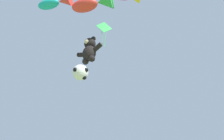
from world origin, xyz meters
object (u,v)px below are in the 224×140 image
object	(u,v)px
fish_kite_teal	(57,2)
fish_kite_crimson	(95,3)
soccer_ball_kite	(80,72)
teddy_bear_kite	(89,50)
diamond_kite	(104,29)

from	to	relation	value
fish_kite_teal	fish_kite_crimson	bearing A→B (deg)	29.16
soccer_ball_kite	fish_kite_teal	bearing A→B (deg)	-109.19
teddy_bear_kite	soccer_ball_kite	distance (m)	1.46
teddy_bear_kite	fish_kite_teal	xyz separation A→B (m)	(-1.11, -2.03, 2.90)
teddy_bear_kite	fish_kite_teal	bearing A→B (deg)	-118.77
fish_kite_crimson	diamond_kite	bearing A→B (deg)	117.78
soccer_ball_kite	diamond_kite	size ratio (longest dim) A/B	0.32
fish_kite_teal	diamond_kite	bearing A→B (deg)	85.31
teddy_bear_kite	fish_kite_crimson	bearing A→B (deg)	-43.82
soccer_ball_kite	fish_kite_teal	xyz separation A→B (m)	(-0.68, -1.95, 4.30)
soccer_ball_kite	diamond_kite	bearing A→B (deg)	97.75
soccer_ball_kite	diamond_kite	xyz separation A→B (m)	(-0.32, 2.38, 5.57)
teddy_bear_kite	fish_kite_teal	size ratio (longest dim) A/B	0.79
fish_kite_crimson	fish_kite_teal	bearing A→B (deg)	-150.84
fish_kite_crimson	fish_kite_teal	world-z (taller)	fish_kite_teal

